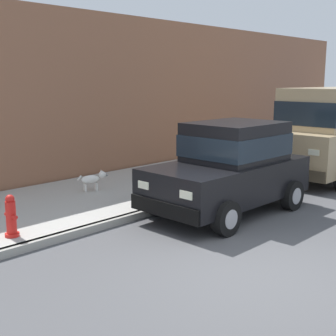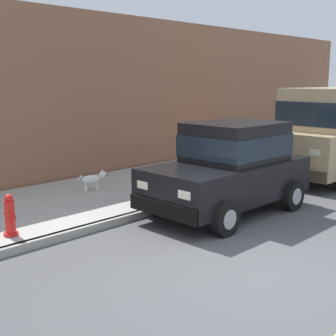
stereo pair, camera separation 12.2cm
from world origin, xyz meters
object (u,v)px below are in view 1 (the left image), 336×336
at_px(car_tan_van, 336,128).
at_px(dog_white, 93,179).
at_px(car_black_hatchback, 230,166).
at_px(fire_hydrant, 11,217).

distance_m(car_tan_van, dog_white, 6.99).
relative_size(car_tan_van, dog_white, 6.82).
bearing_deg(car_tan_van, dog_white, -116.79).
xyz_separation_m(car_tan_van, dog_white, (-3.12, -6.18, -0.97)).
xyz_separation_m(car_black_hatchback, car_tan_van, (0.01, 4.98, 0.42)).
xyz_separation_m(dog_white, fire_hydrant, (1.62, -2.92, 0.05)).
bearing_deg(dog_white, fire_hydrant, -61.01).
bearing_deg(car_black_hatchback, car_tan_van, 89.91).
distance_m(car_black_hatchback, car_tan_van, 5.00).
xyz_separation_m(car_tan_van, fire_hydrant, (-1.50, -9.10, -0.92)).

